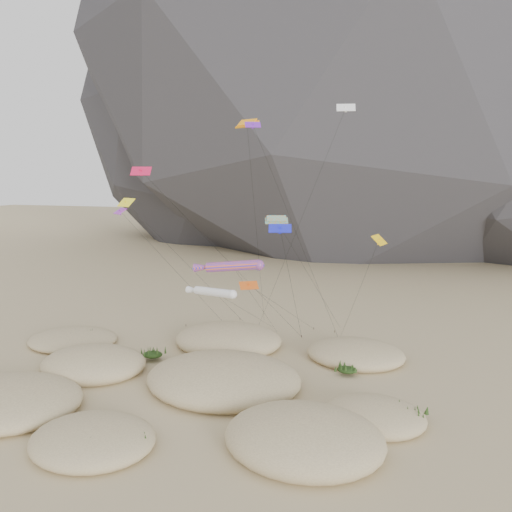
{
  "coord_description": "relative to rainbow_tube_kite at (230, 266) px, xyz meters",
  "views": [
    {
      "loc": [
        18.12,
        -40.36,
        21.11
      ],
      "look_at": [
        2.31,
        12.0,
        12.16
      ],
      "focal_mm": 35.0,
      "sensor_mm": 36.0,
      "label": 1
    }
  ],
  "objects": [
    {
      "name": "multi_parafoil",
      "position": [
        6.17,
        -2.08,
        5.57
      ],
      "size": [
        6.49,
        16.9,
        16.81
      ],
      "color": "orange",
      "rests_on": "ground"
    },
    {
      "name": "dunes",
      "position": [
        -0.6,
        -9.88,
        -9.86
      ],
      "size": [
        48.15,
        35.13,
        3.75
      ],
      "color": "#CCB789",
      "rests_on": "ground"
    },
    {
      "name": "white_tube_kite",
      "position": [
        -0.48,
        -4.56,
        -2.08
      ],
      "size": [
        7.08,
        17.66,
        9.25
      ],
      "color": "silver",
      "rests_on": "ground"
    },
    {
      "name": "rainbow_tube_kite",
      "position": [
        0.0,
        0.0,
        0.0
      ],
      "size": [
        8.62,
        9.83,
        11.53
      ],
      "color": "orange",
      "rests_on": "ground"
    },
    {
      "name": "delta_kites",
      "position": [
        1.73,
        -3.08,
        7.2
      ],
      "size": [
        31.9,
        20.32,
        28.55
      ],
      "color": "purple",
      "rests_on": "ground"
    },
    {
      "name": "kite_stakes",
      "position": [
        2.81,
        9.61,
        -10.43
      ],
      "size": [
        21.55,
        5.75,
        0.3
      ],
      "color": "#3F2D1E",
      "rests_on": "ground"
    },
    {
      "name": "orange_parafoil",
      "position": [
        1.61,
        1.64,
        15.93
      ],
      "size": [
        3.05,
        13.9,
        27.33
      ],
      "color": "orange",
      "rests_on": "ground"
    },
    {
      "name": "dune_grass",
      "position": [
        -0.08,
        -9.75,
        -9.73
      ],
      "size": [
        43.31,
        29.59,
        1.55
      ],
      "color": "black",
      "rests_on": "ground"
    },
    {
      "name": "ground",
      "position": [
        1.25,
        -13.39,
        -10.58
      ],
      "size": [
        500.0,
        500.0,
        0.0
      ],
      "primitive_type": "plane",
      "color": "#CCB789",
      "rests_on": "ground"
    }
  ]
}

